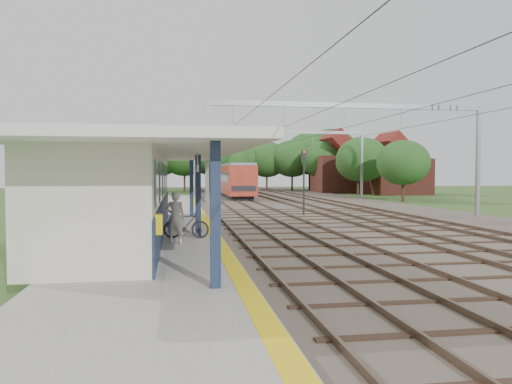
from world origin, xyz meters
TOP-DOWN VIEW (x-y plane):
  - ground at (0.00, 0.00)m, footprint 160.00×160.00m
  - ballast_bed at (4.00, 30.00)m, footprint 18.00×90.00m
  - platform at (-7.50, 14.00)m, footprint 5.00×52.00m
  - yellow_stripe at (-5.25, 14.00)m, footprint 0.45×52.00m
  - station_building at (-8.88, 7.00)m, footprint 3.41×18.00m
  - canopy at (-7.77, 6.00)m, footprint 6.40×20.00m
  - rail_tracks at (1.50, 30.00)m, footprint 11.80×88.00m
  - catenary_system at (3.39, 25.28)m, footprint 17.22×88.00m
  - tree_band at (3.84, 57.12)m, footprint 31.72×30.88m
  - house_near at (21.00, 46.00)m, footprint 7.00×6.12m
  - house_far at (16.00, 52.00)m, footprint 8.00×6.12m
  - person at (-6.79, 3.91)m, footprint 0.74×0.55m
  - bicycle at (-6.39, 5.25)m, footprint 1.79×0.72m
  - train at (-0.50, 49.95)m, footprint 2.76×34.39m
  - signal_post at (1.35, 17.39)m, footprint 0.29×0.26m

SIDE VIEW (x-z plane):
  - ground at x=0.00m, z-range 0.00..0.00m
  - ballast_bed at x=4.00m, z-range 0.00..0.10m
  - platform at x=-7.50m, z-range 0.00..0.35m
  - rail_tracks at x=1.50m, z-range 0.10..0.25m
  - yellow_stripe at x=-5.25m, z-range 0.35..0.36m
  - bicycle at x=-6.39m, z-range 0.35..1.39m
  - person at x=-6.79m, z-range 0.35..2.21m
  - train at x=-0.50m, z-range 0.22..3.86m
  - station_building at x=-8.88m, z-range 0.34..3.74m
  - signal_post at x=1.35m, z-range 0.54..4.80m
  - house_near at x=21.00m, z-range -0.96..6.93m
  - house_far at x=16.00m, z-range -1.09..7.56m
  - canopy at x=-7.77m, z-range 1.92..5.36m
  - tree_band at x=3.84m, z-range 0.51..9.33m
  - catenary_system at x=3.39m, z-range 2.01..9.01m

